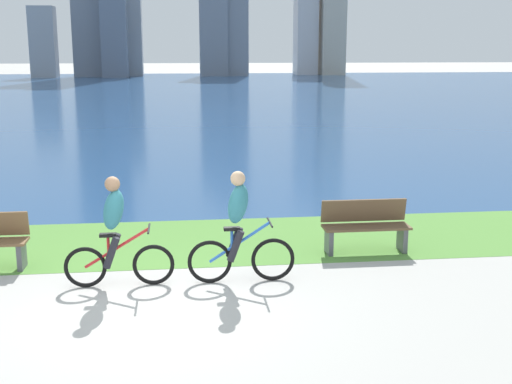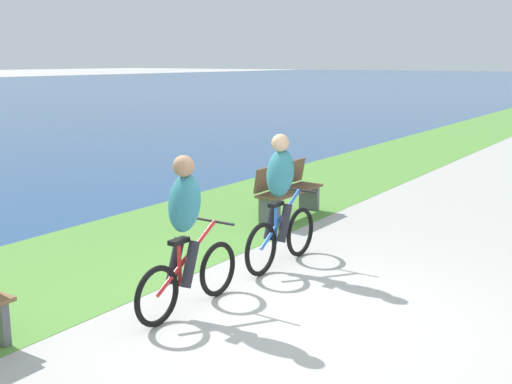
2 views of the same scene
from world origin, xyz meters
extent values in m
plane|color=#B2AFA8|center=(0.00, 0.00, 0.00)|extent=(300.00, 300.00, 0.00)
cube|color=#59933D|center=(0.00, 3.14, 0.00)|extent=(120.00, 3.04, 0.01)
cube|color=navy|center=(0.00, 45.03, 0.00)|extent=(300.00, 80.75, 0.00)
torus|color=black|center=(1.89, 0.91, 0.33)|extent=(0.66, 0.06, 0.66)
torus|color=black|center=(0.93, 0.91, 0.33)|extent=(0.66, 0.06, 0.66)
cylinder|color=blue|center=(1.39, 0.91, 0.62)|extent=(0.93, 0.04, 0.62)
cylinder|color=blue|center=(1.27, 0.91, 0.57)|extent=(0.04, 0.04, 0.48)
cube|color=black|center=(1.27, 0.91, 0.83)|extent=(0.24, 0.10, 0.05)
cylinder|color=black|center=(1.84, 0.91, 0.91)|extent=(0.03, 0.52, 0.03)
ellipsoid|color=teal|center=(1.37, 0.91, 1.21)|extent=(0.40, 0.36, 0.65)
sphere|color=#D8AD84|center=(1.37, 0.91, 1.59)|extent=(0.22, 0.22, 0.22)
cylinder|color=#26262D|center=(1.32, 1.01, 0.59)|extent=(0.27, 0.11, 0.49)
cylinder|color=#26262D|center=(1.32, 0.81, 0.59)|extent=(0.27, 0.11, 0.49)
torus|color=black|center=(0.10, 0.94, 0.31)|extent=(0.62, 0.06, 0.62)
torus|color=black|center=(-0.89, 0.94, 0.31)|extent=(0.62, 0.06, 0.62)
cylinder|color=red|center=(-0.42, 0.94, 0.59)|extent=(0.97, 0.04, 0.60)
cylinder|color=red|center=(-0.55, 0.94, 0.54)|extent=(0.04, 0.04, 0.46)
cube|color=black|center=(-0.55, 0.94, 0.79)|extent=(0.24, 0.10, 0.05)
cylinder|color=black|center=(0.05, 0.94, 0.87)|extent=(0.03, 0.52, 0.03)
ellipsoid|color=teal|center=(-0.45, 0.94, 1.17)|extent=(0.40, 0.36, 0.65)
sphere|color=#A57A59|center=(-0.45, 0.94, 1.55)|extent=(0.22, 0.22, 0.22)
cylinder|color=#26262D|center=(-0.50, 1.04, 0.55)|extent=(0.27, 0.11, 0.49)
cylinder|color=#26262D|center=(-0.50, 0.84, 0.55)|extent=(0.27, 0.11, 0.49)
cube|color=#595960|center=(-2.02, 1.94, 0.23)|extent=(0.08, 0.37, 0.45)
cube|color=brown|center=(3.69, 2.14, 0.45)|extent=(1.50, 0.45, 0.04)
cube|color=brown|center=(3.69, 2.33, 0.70)|extent=(1.50, 0.11, 0.40)
cube|color=#595960|center=(4.34, 2.14, 0.23)|extent=(0.08, 0.37, 0.45)
cube|color=#595960|center=(3.04, 2.14, 0.23)|extent=(0.08, 0.37, 0.45)
cube|color=#8C939E|center=(-15.07, 74.23, 4.13)|extent=(2.92, 2.65, 8.27)
cube|color=#8C939E|center=(-5.24, 77.81, 6.26)|extent=(3.15, 2.77, 12.51)
cube|color=slate|center=(5.20, 75.89, 7.53)|extent=(3.44, 2.04, 15.06)
cube|color=slate|center=(7.48, 77.26, 8.59)|extent=(4.12, 3.59, 17.18)
cube|color=#B7B7BC|center=(17.54, 79.63, 8.90)|extent=(2.74, 3.59, 17.80)
camera|label=1|loc=(0.51, -8.56, 3.46)|focal=46.48mm
camera|label=2|loc=(-5.26, -3.16, 2.59)|focal=44.50mm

